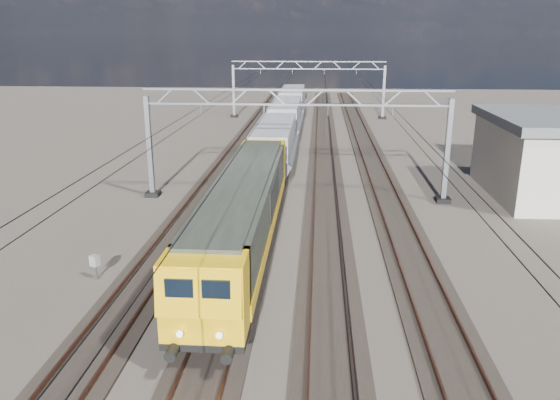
# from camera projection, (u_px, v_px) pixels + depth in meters

# --- Properties ---
(ground) EXTENTS (160.00, 160.00, 0.00)m
(ground) POSITION_uv_depth(u_px,v_px,m) (292.00, 219.00, 31.91)
(ground) COLOR black
(ground) RESTS_ON ground
(track_outer_west) EXTENTS (2.60, 140.00, 0.30)m
(track_outer_west) POSITION_uv_depth(u_px,v_px,m) (191.00, 215.00, 32.29)
(track_outer_west) COLOR black
(track_outer_west) RESTS_ON ground
(track_loco) EXTENTS (2.60, 140.00, 0.30)m
(track_loco) POSITION_uv_depth(u_px,v_px,m) (258.00, 217.00, 32.02)
(track_loco) COLOR black
(track_loco) RESTS_ON ground
(track_inner_east) EXTENTS (2.60, 140.00, 0.30)m
(track_inner_east) POSITION_uv_depth(u_px,v_px,m) (326.00, 218.00, 31.75)
(track_inner_east) COLOR black
(track_inner_east) RESTS_ON ground
(track_outer_east) EXTENTS (2.60, 140.00, 0.30)m
(track_outer_east) POSITION_uv_depth(u_px,v_px,m) (396.00, 220.00, 31.48)
(track_outer_east) COLOR black
(track_outer_east) RESTS_ON ground
(catenary_gantry_mid) EXTENTS (19.90, 0.90, 7.11)m
(catenary_gantry_mid) POSITION_uv_depth(u_px,v_px,m) (296.00, 140.00, 34.58)
(catenary_gantry_mid) COLOR gray
(catenary_gantry_mid) RESTS_ON ground
(catenary_gantry_far) EXTENTS (19.90, 0.90, 7.11)m
(catenary_gantry_far) POSITION_uv_depth(u_px,v_px,m) (308.00, 87.00, 68.92)
(catenary_gantry_far) COLOR gray
(catenary_gantry_far) RESTS_ON ground
(overhead_wires) EXTENTS (12.03, 140.00, 0.53)m
(overhead_wires) POSITION_uv_depth(u_px,v_px,m) (298.00, 103.00, 37.86)
(overhead_wires) COLOR black
(overhead_wires) RESTS_ON ground
(locomotive) EXTENTS (2.76, 21.10, 3.62)m
(locomotive) POSITION_uv_depth(u_px,v_px,m) (244.00, 211.00, 25.88)
(locomotive) COLOR black
(locomotive) RESTS_ON ground
(hopper_wagon_lead) EXTENTS (3.38, 13.00, 3.25)m
(hopper_wagon_lead) POSITION_uv_depth(u_px,v_px,m) (274.00, 142.00, 42.79)
(hopper_wagon_lead) COLOR black
(hopper_wagon_lead) RESTS_ON ground
(hopper_wagon_mid) EXTENTS (3.38, 13.00, 3.25)m
(hopper_wagon_mid) POSITION_uv_depth(u_px,v_px,m) (286.00, 116.00, 56.34)
(hopper_wagon_mid) COLOR black
(hopper_wagon_mid) RESTS_ON ground
(hopper_wagon_third) EXTENTS (3.38, 13.00, 3.25)m
(hopper_wagon_third) POSITION_uv_depth(u_px,v_px,m) (292.00, 100.00, 69.88)
(hopper_wagon_third) COLOR black
(hopper_wagon_third) RESTS_ON ground
(trackside_cabinet) EXTENTS (0.47, 0.42, 1.15)m
(trackside_cabinet) POSITION_uv_depth(u_px,v_px,m) (95.00, 262.00, 23.76)
(trackside_cabinet) COLOR gray
(trackside_cabinet) RESTS_ON ground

